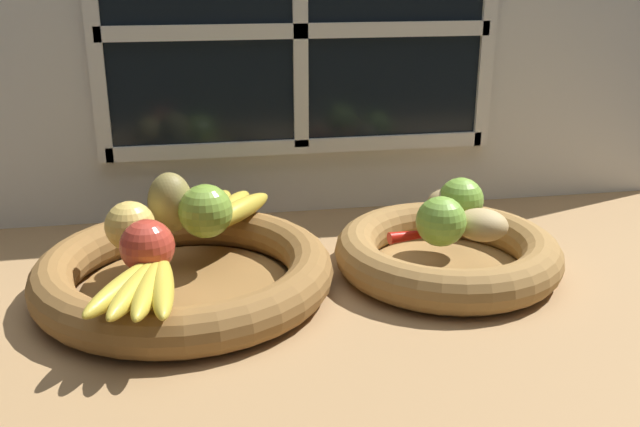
{
  "coord_description": "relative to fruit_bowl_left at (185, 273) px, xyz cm",
  "views": [
    {
      "loc": [
        -17.64,
        -87.32,
        41.33
      ],
      "look_at": [
        -1.91,
        -0.74,
        9.9
      ],
      "focal_mm": 39.53,
      "sensor_mm": 36.0,
      "label": 1
    }
  ],
  "objects": [
    {
      "name": "apple_golden_left",
      "position": [
        -6.56,
        1.75,
        6.39
      ],
      "size": [
        6.5,
        6.5,
        6.5
      ],
      "primitive_type": "sphere",
      "color": "#DBB756",
      "rests_on": "fruit_bowl_left"
    },
    {
      "name": "lime_near",
      "position": [
        33.59,
        -4.06,
        6.47
      ],
      "size": [
        6.66,
        6.66,
        6.66
      ],
      "primitive_type": "sphere",
      "color": "#7AAD3D",
      "rests_on": "fruit_bowl_right"
    },
    {
      "name": "potato_small",
      "position": [
        39.65,
        -3.35,
        5.32
      ],
      "size": [
        8.92,
        8.36,
        4.36
      ],
      "primitive_type": "ellipsoid",
      "rotation": [
        0.0,
        0.0,
        2.65
      ],
      "color": "tan",
      "rests_on": "fruit_bowl_right"
    },
    {
      "name": "fruit_bowl_right",
      "position": [
        36.3,
        0.0,
        0.01
      ],
      "size": [
        31.67,
        31.67,
        5.9
      ],
      "color": "olive",
      "rests_on": "ground_plane"
    },
    {
      "name": "fruit_bowl_left",
      "position": [
        0.0,
        0.0,
        0.0
      ],
      "size": [
        39.31,
        39.31,
        5.9
      ],
      "color": "brown",
      "rests_on": "ground_plane"
    },
    {
      "name": "apple_green_back",
      "position": [
        3.22,
        4.58,
        6.82
      ],
      "size": [
        7.37,
        7.37,
        7.37
      ],
      "primitive_type": "sphere",
      "color": "#7AA338",
      "rests_on": "fruit_bowl_left"
    },
    {
      "name": "ground_plane",
      "position": [
        20.06,
        0.74,
        -4.27
      ],
      "size": [
        140.0,
        90.0,
        3.0
      ],
      "primitive_type": "cube",
      "color": "#9E774C"
    },
    {
      "name": "chili_pepper",
      "position": [
        34.06,
        -1.5,
        3.97
      ],
      "size": [
        14.26,
        3.9,
        1.66
      ],
      "primitive_type": "cone",
      "rotation": [
        0.0,
        1.57,
        0.16
      ],
      "color": "red",
      "rests_on": "fruit_bowl_right"
    },
    {
      "name": "back_wall",
      "position": [
        20.06,
        30.51,
        25.12
      ],
      "size": [
        140.0,
        4.6,
        55.0
      ],
      "color": "silver",
      "rests_on": "ground_plane"
    },
    {
      "name": "pear_brown",
      "position": [
        -1.48,
        7.39,
        7.39
      ],
      "size": [
        7.3,
        7.27,
        8.51
      ],
      "primitive_type": "ellipsoid",
      "rotation": [
        0.0,
        0.0,
        1.36
      ],
      "color": "olive",
      "rests_on": "fruit_bowl_left"
    },
    {
      "name": "banana_bunch_back",
      "position": [
        5.7,
        10.99,
        4.65
      ],
      "size": [
        12.08,
        16.76,
        3.02
      ],
      "color": "gold",
      "rests_on": "fruit_bowl_left"
    },
    {
      "name": "banana_bunch_front",
      "position": [
        -4.19,
        -12.55,
        4.46
      ],
      "size": [
        10.55,
        17.45,
        2.65
      ],
      "color": "gold",
      "rests_on": "fruit_bowl_left"
    },
    {
      "name": "apple_red_front",
      "position": [
        -4.02,
        -5.95,
        6.44
      ],
      "size": [
        6.61,
        6.61,
        6.61
      ],
      "primitive_type": "sphere",
      "color": "#B73828",
      "rests_on": "fruit_bowl_left"
    },
    {
      "name": "potato_back",
      "position": [
        38.39,
        4.61,
        5.56
      ],
      "size": [
        9.25,
        8.7,
        4.84
      ],
      "primitive_type": "ellipsoid",
      "rotation": [
        0.0,
        0.0,
        5.76
      ],
      "color": "tan",
      "rests_on": "fruit_bowl_right"
    },
    {
      "name": "lime_far",
      "position": [
        39.45,
        4.06,
        6.4
      ],
      "size": [
        6.52,
        6.52,
        6.52
      ],
      "primitive_type": "sphere",
      "color": "#7AAD3D",
      "rests_on": "fruit_bowl_right"
    }
  ]
}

